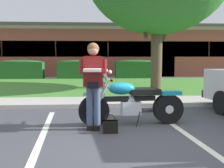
{
  "coord_description": "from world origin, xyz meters",
  "views": [
    {
      "loc": [
        -0.93,
        -4.64,
        1.44
      ],
      "look_at": [
        -0.52,
        1.19,
        0.85
      ],
      "focal_mm": 43.76,
      "sensor_mm": 36.0,
      "label": 1
    }
  ],
  "objects": [
    {
      "name": "curb_strip",
      "position": [
        0.0,
        2.97,
        0.06
      ],
      "size": [
        60.0,
        0.2,
        0.12
      ],
      "primitive_type": "cube",
      "color": "#B7B2A8",
      "rests_on": "ground"
    },
    {
      "name": "hedge_center_left",
      "position": [
        -1.81,
        13.03,
        0.65
      ],
      "size": [
        2.75,
        0.9,
        1.24
      ],
      "color": "#235623",
      "rests_on": "ground"
    },
    {
      "name": "hedge_left",
      "position": [
        -5.45,
        13.03,
        0.65
      ],
      "size": [
        2.76,
        0.9,
        1.24
      ],
      "color": "#235623",
      "rests_on": "ground"
    },
    {
      "name": "rider_person",
      "position": [
        -0.92,
        0.64,
        1.01
      ],
      "size": [
        0.54,
        0.6,
        1.7
      ],
      "color": "black",
      "rests_on": "ground"
    },
    {
      "name": "ground_plane",
      "position": [
        0.0,
        0.0,
        0.0
      ],
      "size": [
        140.0,
        140.0,
        0.0
      ],
      "primitive_type": "plane",
      "color": "#424247"
    },
    {
      "name": "stall_stripe_1",
      "position": [
        0.8,
        0.2,
        0.0
      ],
      "size": [
        0.4,
        4.4,
        0.01
      ],
      "primitive_type": "cube",
      "rotation": [
        0.0,
        0.0,
        0.06
      ],
      "color": "silver",
      "rests_on": "ground"
    },
    {
      "name": "concrete_walk",
      "position": [
        0.0,
        3.82,
        0.04
      ],
      "size": [
        60.0,
        1.5,
        0.08
      ],
      "primitive_type": "cube",
      "color": "#B7B2A8",
      "rests_on": "ground"
    },
    {
      "name": "motorcycle",
      "position": [
        -0.03,
        1.0,
        0.49
      ],
      "size": [
        2.24,
        0.82,
        1.26
      ],
      "color": "black",
      "rests_on": "ground"
    },
    {
      "name": "hedge_center_right",
      "position": [
        1.84,
        13.03,
        0.65
      ],
      "size": [
        2.56,
        0.9,
        1.24
      ],
      "color": "#235623",
      "rests_on": "ground"
    },
    {
      "name": "grass_lawn",
      "position": [
        0.0,
        8.76,
        0.03
      ],
      "size": [
        60.0,
        8.36,
        0.06
      ],
      "primitive_type": "cube",
      "color": "#478433",
      "rests_on": "ground"
    },
    {
      "name": "handbag",
      "position": [
        -0.61,
        0.38,
        0.14
      ],
      "size": [
        0.28,
        0.13,
        0.36
      ],
      "color": "black",
      "rests_on": "ground"
    },
    {
      "name": "brick_building",
      "position": [
        0.15,
        19.47,
        1.9
      ],
      "size": [
        21.65,
        9.87,
        3.8
      ],
      "color": "brown",
      "rests_on": "ground"
    },
    {
      "name": "stall_stripe_0",
      "position": [
        -1.85,
        0.2,
        0.0
      ],
      "size": [
        0.4,
        4.4,
        0.01
      ],
      "primitive_type": "cube",
      "rotation": [
        0.0,
        0.0,
        0.06
      ],
      "color": "silver",
      "rests_on": "ground"
    }
  ]
}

